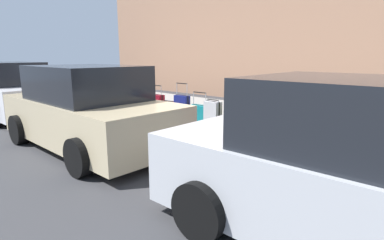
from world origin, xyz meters
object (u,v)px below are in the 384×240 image
object	(u,v)px
suitcase_red_9	(169,112)
fire_hydrant	(139,102)
suitcase_navy_1	(318,133)
suitcase_maroon_3	(268,130)
suitcase_teal_7	(199,116)
suitcase_navy_8	(182,110)
suitcase_olive_5	(233,120)
suitcase_teal_0	(347,144)
suitcase_maroon_10	(157,107)
bollard_post	(126,102)
suitcase_black_4	(247,124)
suitcase_silver_6	(213,117)
parked_car_white_2	(8,91)
parked_car_beige_1	(88,110)
parked_car_silver_0	(369,176)
suitcase_red_2	(294,131)

from	to	relation	value
suitcase_red_9	fire_hydrant	size ratio (longest dim) A/B	0.73
suitcase_navy_1	suitcase_maroon_3	world-z (taller)	suitcase_navy_1
suitcase_teal_7	suitcase_navy_8	xyz separation A→B (m)	(0.53, 0.08, 0.10)
suitcase_maroon_3	suitcase_olive_5	size ratio (longest dim) A/B	1.23
suitcase_navy_1	suitcase_maroon_3	distance (m)	0.98
suitcase_teal_0	suitcase_olive_5	distance (m)	2.45
suitcase_maroon_10	bollard_post	size ratio (longest dim) A/B	1.24
suitcase_black_4	suitcase_teal_7	world-z (taller)	suitcase_black_4
suitcase_silver_6	parked_car_white_2	world-z (taller)	parked_car_white_2
suitcase_maroon_10	bollard_post	xyz separation A→B (m)	(1.24, 0.18, 0.04)
suitcase_navy_1	suitcase_black_4	distance (m)	1.47
suitcase_navy_1	suitcase_maroon_3	size ratio (longest dim) A/B	1.12
suitcase_maroon_3	suitcase_red_9	bearing A→B (deg)	-1.44
suitcase_black_4	bollard_post	world-z (taller)	suitcase_black_4
suitcase_red_9	parked_car_beige_1	size ratio (longest dim) A/B	0.13
suitcase_navy_1	suitcase_silver_6	size ratio (longest dim) A/B	1.27
suitcase_maroon_3	parked_car_beige_1	bearing A→B (deg)	39.26
suitcase_teal_0	suitcase_maroon_3	distance (m)	1.48
suitcase_teal_0	suitcase_navy_1	bearing A→B (deg)	-1.31
suitcase_black_4	suitcase_olive_5	xyz separation A→B (m)	(0.47, -0.12, 0.00)
parked_car_silver_0	suitcase_teal_0	bearing A→B (deg)	-70.23
suitcase_teal_0	suitcase_red_2	bearing A→B (deg)	-3.60
suitcase_teal_0	bollard_post	size ratio (longest dim) A/B	0.75
suitcase_olive_5	parked_car_silver_0	distance (m)	4.16
suitcase_maroon_10	suitcase_navy_1	bearing A→B (deg)	179.84
suitcase_olive_5	suitcase_red_9	world-z (taller)	suitcase_olive_5
suitcase_black_4	suitcase_olive_5	size ratio (longest dim) A/B	1.29
suitcase_silver_6	suitcase_maroon_10	xyz separation A→B (m)	(2.09, -0.11, -0.01)
suitcase_olive_5	bollard_post	xyz separation A→B (m)	(3.80, 0.22, 0.06)
suitcase_navy_8	suitcase_maroon_10	bearing A→B (deg)	-3.47
suitcase_navy_8	suitcase_maroon_10	world-z (taller)	suitcase_navy_8
suitcase_silver_6	suitcase_teal_7	size ratio (longest dim) A/B	0.87
suitcase_navy_1	suitcase_red_9	bearing A→B (deg)	0.36
suitcase_silver_6	suitcase_maroon_10	bearing A→B (deg)	-2.93
suitcase_navy_8	parked_car_beige_1	xyz separation A→B (m)	(0.37, 2.38, 0.27)
parked_car_white_2	fire_hydrant	bearing A→B (deg)	-145.79
suitcase_silver_6	suitcase_red_9	xyz separation A→B (m)	(1.57, -0.07, -0.10)
suitcase_olive_5	fire_hydrant	world-z (taller)	fire_hydrant
suitcase_teal_7	suitcase_navy_8	distance (m)	0.54
suitcase_black_4	fire_hydrant	xyz separation A→B (m)	(3.80, -0.05, 0.09)
suitcase_black_4	suitcase_maroon_10	xyz separation A→B (m)	(3.02, -0.09, 0.02)
fire_hydrant	bollard_post	bearing A→B (deg)	17.74
suitcase_red_2	suitcase_olive_5	xyz separation A→B (m)	(1.46, 0.00, 0.00)
suitcase_red_2	suitcase_teal_7	distance (m)	2.45
suitcase_maroon_3	suitcase_navy_8	world-z (taller)	suitcase_navy_8
suitcase_red_9	suitcase_teal_0	bearing A→B (deg)	-179.83
suitcase_maroon_3	suitcase_olive_5	bearing A→B (deg)	-8.85
suitcase_red_9	parked_car_silver_0	bearing A→B (deg)	155.78
suitcase_navy_1	suitcase_navy_8	world-z (taller)	suitcase_navy_8
fire_hydrant	suitcase_navy_8	bearing A→B (deg)	179.09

